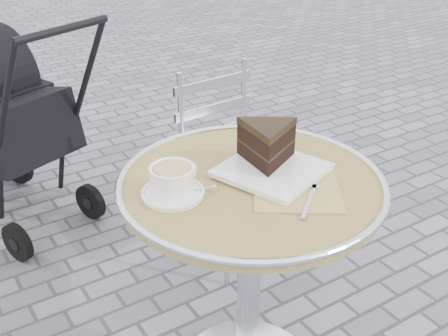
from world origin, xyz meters
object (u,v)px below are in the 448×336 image
bistro_chair (223,142)px  cake_plate_set (269,149)px  cafe_table (250,232)px  cappuccino_set (173,183)px

bistro_chair → cake_plate_set: bearing=-115.1°
bistro_chair → cafe_table: bearing=-119.7°
cake_plate_set → bistro_chair: (0.25, 0.63, -0.30)m
cafe_table → bistro_chair: 0.74m
cafe_table → bistro_chair: bistro_chair is taller
cake_plate_set → bistro_chair: cake_plate_set is taller
cafe_table → cake_plate_set: (0.08, 0.03, 0.23)m
cappuccino_set → bistro_chair: size_ratio=0.23×
cappuccino_set → bistro_chair: cappuccino_set is taller
cafe_table → cappuccino_set: bearing=167.6°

